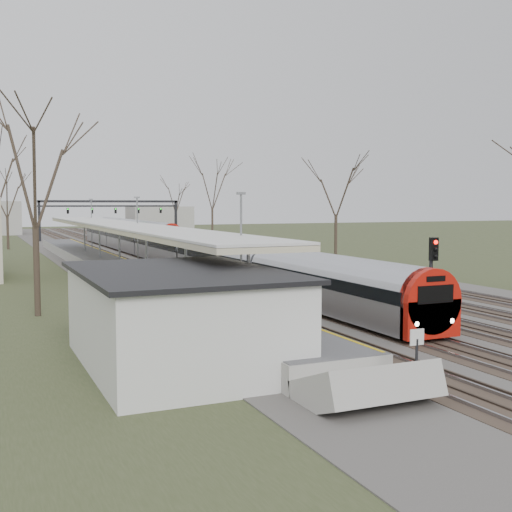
{
  "coord_description": "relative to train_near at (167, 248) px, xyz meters",
  "views": [
    {
      "loc": [
        -18.74,
        -12.71,
        5.53
      ],
      "look_at": [
        -1.27,
        26.92,
        2.0
      ],
      "focal_mm": 45.0,
      "sensor_mm": 36.0,
      "label": 1
    }
  ],
  "objects": [
    {
      "name": "track_bed",
      "position": [
        2.76,
        10.65,
        -1.42
      ],
      "size": [
        24.0,
        160.0,
        0.22
      ],
      "color": "#474442",
      "rests_on": "ground"
    },
    {
      "name": "signal_gantry",
      "position": [
        2.79,
        40.64,
        3.43
      ],
      "size": [
        21.0,
        0.59,
        6.08
      ],
      "color": "black",
      "rests_on": "ground"
    },
    {
      "name": "tree_west_near",
      "position": [
        -13.5,
        -24.35,
        5.81
      ],
      "size": [
        5.0,
        5.0,
        10.3
      ],
      "color": "#2D231C",
      "rests_on": "ground"
    },
    {
      "name": "passenger",
      "position": [
        -5.47,
        -25.46,
        0.4
      ],
      "size": [
        0.45,
        0.66,
        1.75
      ],
      "primitive_type": "imported",
      "rotation": [
        0.0,
        0.0,
        1.62
      ],
      "color": "#2B3754",
      "rests_on": "platform"
    },
    {
      "name": "platform",
      "position": [
        -6.55,
        -6.85,
        -0.98
      ],
      "size": [
        3.5,
        69.0,
        1.0
      ],
      "primitive_type": "cube",
      "color": "#9E9B93",
      "rests_on": "ground"
    },
    {
      "name": "train_near",
      "position": [
        0.0,
        0.0,
        0.0
      ],
      "size": [
        2.62,
        75.21,
        3.05
      ],
      "color": "#9A9DA4",
      "rests_on": "ground"
    },
    {
      "name": "canopy",
      "position": [
        -6.55,
        -11.36,
        2.45
      ],
      "size": [
        4.1,
        50.0,
        3.11
      ],
      "color": "slate",
      "rests_on": "platform"
    },
    {
      "name": "signal_post",
      "position": [
        1.75,
        -35.03,
        1.25
      ],
      "size": [
        0.35,
        0.45,
        4.1
      ],
      "color": "black",
      "rests_on": "ground"
    },
    {
      "name": "tree_east_far",
      "position": [
        16.5,
        -2.35,
        5.81
      ],
      "size": [
        5.0,
        5.0,
        10.3
      ],
      "color": "#2D231C",
      "rests_on": "ground"
    },
    {
      "name": "train_far",
      "position": [
        7.0,
        44.63,
        0.0
      ],
      "size": [
        2.62,
        45.21,
        3.05
      ],
      "color": "#9A9DA4",
      "rests_on": "ground"
    },
    {
      "name": "station_building",
      "position": [
        -10.0,
        -36.35,
        0.12
      ],
      "size": [
        6.0,
        9.0,
        3.2
      ],
      "primitive_type": "cube",
      "color": "silver",
      "rests_on": "ground"
    }
  ]
}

